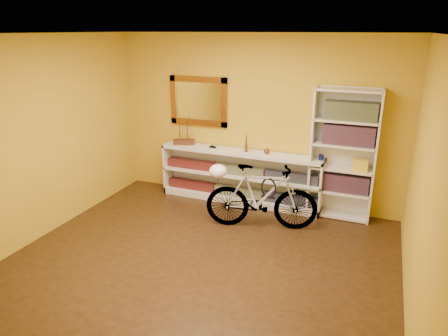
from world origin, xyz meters
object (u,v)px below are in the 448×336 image
at_px(console_unit, 240,176).
at_px(bookcase, 343,155).
at_px(helmet, 218,171).
at_px(bicycle, 261,197).

xyz_separation_m(console_unit, bookcase, (1.54, 0.03, 0.52)).
bearing_deg(helmet, bicycle, 14.64).
bearing_deg(helmet, console_unit, 90.13).
bearing_deg(helmet, bookcase, 31.01).
relative_size(bookcase, bicycle, 1.21).
bearing_deg(bookcase, bicycle, -141.08).
bearing_deg(console_unit, bicycle, -52.01).
xyz_separation_m(bookcase, helmet, (-1.54, -0.92, -0.14)).
height_order(console_unit, bookcase, bookcase).
bearing_deg(bicycle, console_unit, 23.34).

